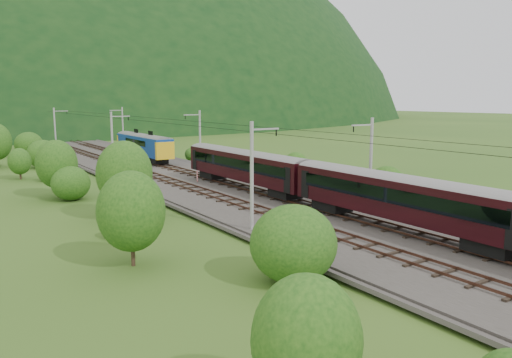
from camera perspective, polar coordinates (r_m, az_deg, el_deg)
ground at (r=41.09m, az=6.79°, el=-4.85°), size 600.00×600.00×0.00m
railbed at (r=48.88m, az=-0.85°, el=-2.35°), size 14.00×220.00×0.30m
track_left at (r=47.60m, az=-3.28°, el=-2.40°), size 2.40×220.00×0.27m
track_right at (r=50.16m, az=1.45°, el=-1.79°), size 2.40×220.00×0.27m
catenary_left at (r=65.53m, az=-16.04°, el=4.09°), size 2.54×192.28×8.00m
catenary_right at (r=70.23m, az=-6.47°, el=4.70°), size 2.54×192.28×8.00m
overhead_wires at (r=47.98m, az=-0.87°, el=5.81°), size 4.83×198.00×0.03m
train at (r=37.68m, az=16.01°, el=-1.26°), size 2.78×110.63×4.82m
hazard_post_near at (r=78.26m, az=-14.18°, el=2.38°), size 0.15×0.15×1.44m
hazard_post_far at (r=58.73m, az=-6.73°, el=0.33°), size 0.14×0.14×1.29m
signal at (r=65.31m, az=-14.20°, el=1.65°), size 0.26×0.26×2.34m
vegetation_left at (r=50.29m, az=-19.22°, el=0.47°), size 13.54×143.40×6.55m
vegetation_right at (r=52.86m, az=13.11°, el=-0.34°), size 7.47×105.83×3.15m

